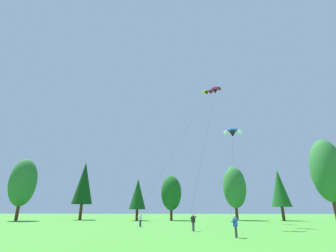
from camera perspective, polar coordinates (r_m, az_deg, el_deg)
treeline_tree_b at (r=58.24m, az=-30.99°, el=-11.27°), size 5.06×5.06×12.09m
treeline_tree_c at (r=57.53m, az=-19.22°, el=-12.55°), size 4.26×4.26×12.10m
treeline_tree_d at (r=51.31m, az=-7.16°, el=-15.63°), size 3.37×3.37×8.03m
treeline_tree_e at (r=52.14m, az=0.76°, el=-15.46°), size 4.19×4.19×8.85m
treeline_tree_f at (r=54.31m, az=15.40°, el=-13.71°), size 4.71×4.71×10.78m
treeline_tree_g at (r=55.69m, az=24.78°, el=-13.16°), size 3.77×3.77×9.87m
treeline_tree_h at (r=56.44m, az=33.43°, el=-8.66°), size 5.93×5.93×15.30m
kite_flyer_near at (r=33.83m, az=-6.51°, el=-20.83°), size 0.73×0.74×1.69m
kite_flyer_mid at (r=26.96m, az=5.96°, el=-21.35°), size 0.75×0.76×1.69m
kite_flyer_far at (r=21.68m, az=15.59°, el=-21.41°), size 0.75×0.76×1.69m
parafoil_kite_high_orange at (r=51.92m, az=9.06°, el=7.84°), size 12.45×13.34×24.35m
parafoil_kite_mid_magenta at (r=41.64m, az=10.99°, el=8.28°), size 6.12×10.97×20.02m
parafoil_kite_far_blue_white at (r=32.63m, az=14.98°, el=-1.45°), size 4.05×9.57×10.57m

